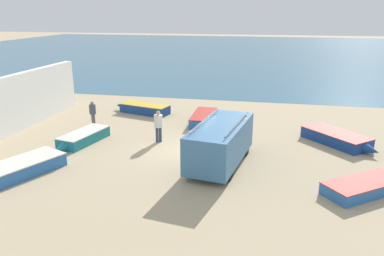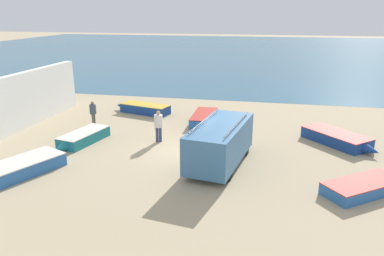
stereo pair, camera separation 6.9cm
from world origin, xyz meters
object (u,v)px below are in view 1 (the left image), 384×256
(fishing_rowboat_5, at_px, (20,168))
(fisherman_0, at_px, (158,123))
(fishing_rowboat_4, at_px, (366,186))
(fisherman_1, at_px, (93,111))
(fishing_rowboat_2, at_px, (203,119))
(fishing_rowboat_3, at_px, (82,138))
(fishing_rowboat_0, at_px, (143,108))
(parked_van, at_px, (221,142))
(fishing_rowboat_1, at_px, (338,138))

(fishing_rowboat_5, xyz_separation_m, fisherman_0, (4.89, 5.53, 0.77))
(fishing_rowboat_4, distance_m, fisherman_1, 16.45)
(fishing_rowboat_2, bearing_deg, fisherman_0, -24.72)
(fishing_rowboat_2, xyz_separation_m, fishing_rowboat_4, (8.26, -8.31, -0.05))
(fishing_rowboat_3, bearing_deg, fishing_rowboat_5, 2.52)
(fishing_rowboat_3, relative_size, fisherman_0, 2.19)
(fishing_rowboat_0, height_order, fishing_rowboat_5, fishing_rowboat_0)
(fishing_rowboat_3, bearing_deg, parked_van, 91.90)
(fishing_rowboat_1, height_order, fisherman_1, fisherman_1)
(fishing_rowboat_5, bearing_deg, fishing_rowboat_1, 139.61)
(fishing_rowboat_1, distance_m, fisherman_0, 10.07)
(fisherman_1, bearing_deg, fishing_rowboat_4, 164.89)
(fishing_rowboat_4, bearing_deg, fisherman_1, 120.10)
(parked_van, bearing_deg, fishing_rowboat_1, -46.18)
(fishing_rowboat_0, distance_m, fisherman_1, 4.24)
(fishing_rowboat_1, height_order, fishing_rowboat_2, fishing_rowboat_1)
(fishing_rowboat_2, distance_m, fishing_rowboat_3, 7.93)
(fishing_rowboat_2, relative_size, fishing_rowboat_3, 1.07)
(parked_van, relative_size, fishing_rowboat_3, 1.39)
(fisherman_0, bearing_deg, fishing_rowboat_5, -69.01)
(fisherman_0, bearing_deg, fishing_rowboat_2, 128.60)
(fishing_rowboat_1, relative_size, fisherman_1, 2.58)
(fishing_rowboat_2, xyz_separation_m, fishing_rowboat_5, (-6.72, -9.67, 0.01))
(fishing_rowboat_0, relative_size, fisherman_0, 2.45)
(fishing_rowboat_3, height_order, fisherman_1, fisherman_1)
(parked_van, relative_size, fishing_rowboat_4, 1.40)
(fishing_rowboat_1, bearing_deg, fishing_rowboat_2, -149.02)
(fishing_rowboat_0, xyz_separation_m, fishing_rowboat_1, (12.82, -4.10, -0.01))
(fishing_rowboat_2, bearing_deg, fishing_rowboat_4, 43.95)
(fishing_rowboat_5, distance_m, fisherman_1, 7.76)
(fisherman_1, bearing_deg, fishing_rowboat_3, 113.21)
(parked_van, relative_size, fishing_rowboat_0, 1.24)
(fishing_rowboat_0, xyz_separation_m, fisherman_1, (-2.13, -3.61, 0.62))
(fishing_rowboat_4, height_order, fishing_rowboat_5, fishing_rowboat_5)
(fishing_rowboat_1, distance_m, fishing_rowboat_2, 8.42)
(fishing_rowboat_1, bearing_deg, fisherman_0, -122.45)
(fishing_rowboat_0, distance_m, fishing_rowboat_1, 13.46)
(fishing_rowboat_4, height_order, fisherman_1, fisherman_1)
(fishing_rowboat_0, bearing_deg, fishing_rowboat_4, 157.87)
(fishing_rowboat_0, height_order, fishing_rowboat_4, fishing_rowboat_0)
(fishing_rowboat_2, xyz_separation_m, fisherman_1, (-6.89, -1.94, 0.64))
(fishing_rowboat_2, height_order, fisherman_1, fisherman_1)
(fishing_rowboat_5, height_order, fisherman_1, fisherman_1)
(parked_van, distance_m, fishing_rowboat_5, 9.28)
(fisherman_1, bearing_deg, fishing_rowboat_2, -156.56)
(parked_van, xyz_separation_m, fisherman_1, (-8.90, 4.68, -0.18))
(fishing_rowboat_0, bearing_deg, parked_van, 144.60)
(fishing_rowboat_1, xyz_separation_m, fishing_rowboat_2, (-8.06, 2.43, -0.01))
(fishing_rowboat_0, relative_size, fishing_rowboat_4, 1.13)
(fishing_rowboat_0, xyz_separation_m, fishing_rowboat_5, (-1.96, -11.34, -0.02))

